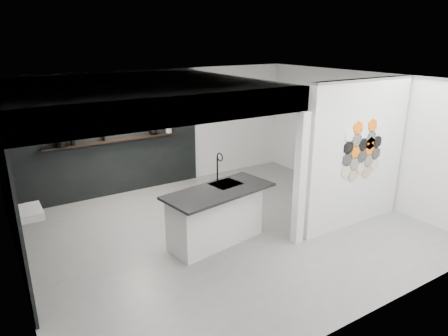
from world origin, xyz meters
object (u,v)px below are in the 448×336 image
partition_panel (357,155)px  glass_bowl (169,130)px  wall_basin (28,213)px  stockpot (61,142)px  kettle (153,131)px  kitchen_island (216,215)px  glass_vase (169,129)px  utensil_cup (73,143)px  bottle_dark (104,137)px

partition_panel → glass_bowl: bearing=118.2°
wall_basin → partition_panel: bearing=-18.2°
wall_basin → stockpot: stockpot is taller
kettle → wall_basin: bearing=-167.9°
kitchen_island → glass_bowl: (0.56, 3.11, 0.85)m
glass_vase → glass_bowl: bearing=0.0°
partition_panel → utensil_cup: partition_panel is taller
partition_panel → glass_vase: size_ratio=18.06×
glass_bowl → utensil_cup: bearing=180.0°
partition_panel → wall_basin: size_ratio=4.67×
kitchen_island → partition_panel: bearing=-25.3°
kitchen_island → glass_vase: (0.56, 3.11, 0.87)m
glass_bowl → utensil_cup: size_ratio=1.30×
kitchen_island → kettle: 3.24m
partition_panel → kitchen_island: (-2.63, 0.75, -0.87)m
utensil_cup → bottle_dark: bearing=0.0°
kitchen_island → bottle_dark: kitchen_island is taller
partition_panel → bottle_dark: (-3.63, 3.87, 0.01)m
partition_panel → glass_bowl: 4.39m
glass_bowl → glass_vase: glass_vase is taller
glass_vase → utensil_cup: 2.21m
glass_bowl → bottle_dark: 1.56m
kettle → kitchen_island: bearing=-115.4°
bottle_dark → utensil_cup: bottle_dark is taller
kitchen_island → utensil_cup: (-1.65, 3.11, 0.85)m
kitchen_island → stockpot: size_ratio=8.47×
kitchen_island → glass_vase: size_ratio=13.20×
kettle → glass_bowl: 0.41m
kitchen_island → bottle_dark: bearing=98.3°
kettle → glass_vase: (0.41, 0.00, -0.01)m
wall_basin → glass_bowl: size_ratio=4.17×
kitchen_island → bottle_dark: 3.39m
wall_basin → kettle: kettle is taller
wall_basin → kitchen_island: bearing=-20.3°
glass_vase → utensil_cup: glass_vase is taller
partition_panel → glass_vase: bearing=118.2°
glass_bowl → utensil_cup: 2.21m
wall_basin → stockpot: size_ratio=2.48×
kitchen_island → stockpot: (-1.88, 3.11, 0.89)m
kitchen_island → kettle: bearing=77.8°
kettle → bottle_dark: 1.15m
glass_bowl → kettle: bearing=180.0°
partition_panel → utensil_cup: (-4.28, 3.87, -0.02)m
glass_vase → bottle_dark: bottle_dark is taller
partition_panel → bottle_dark: size_ratio=15.95×
bottle_dark → glass_bowl: bearing=0.0°
partition_panel → utensil_cup: 5.77m
kitchen_island → kettle: (0.15, 3.11, 0.88)m
partition_panel → stockpot: size_ratio=11.58×
wall_basin → kettle: (2.98, 2.07, 0.55)m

